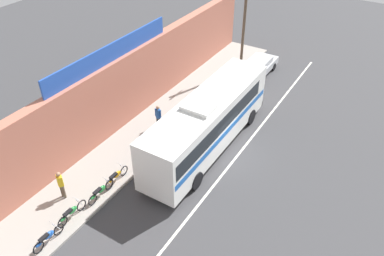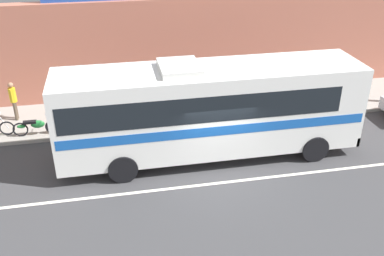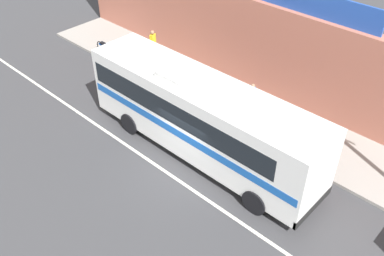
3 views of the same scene
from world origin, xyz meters
TOP-DOWN VIEW (x-y plane):
  - ground_plane at (0.00, 0.00)m, footprint 70.00×70.00m
  - sidewalk_slab at (0.00, 5.20)m, footprint 30.00×3.60m
  - storefront_facade at (0.00, 7.35)m, footprint 30.00×0.70m
  - road_center_stripe at (0.00, -0.80)m, footprint 30.00×0.14m
  - intercity_bus at (-0.17, 1.17)m, footprint 11.23×2.65m
  - motorcycle_green at (-8.67, 4.09)m, footprint 1.89×0.56m
  - motorcycle_red at (-6.82, 3.85)m, footprint 1.91×0.56m
  - motorcycle_orange at (-10.32, 3.91)m, footprint 1.83×0.56m
  - motorcycle_black at (-5.51, 3.90)m, footprint 1.86×0.56m
  - pedestrian_near_shop at (-7.85, 5.55)m, footprint 0.30×0.48m
  - pedestrian_by_curb at (-0.13, 4.86)m, footprint 0.30×0.48m

SIDE VIEW (x-z plane):
  - ground_plane at x=0.00m, z-range 0.00..0.00m
  - road_center_stripe at x=0.00m, z-range 0.00..0.01m
  - sidewalk_slab at x=0.00m, z-range 0.00..0.14m
  - motorcycle_green at x=-8.67m, z-range 0.09..1.04m
  - motorcycle_red at x=-6.82m, z-range 0.09..1.04m
  - motorcycle_orange at x=-10.32m, z-range 0.09..1.04m
  - motorcycle_black at x=-5.51m, z-range 0.09..1.04m
  - pedestrian_by_curb at x=-0.13m, z-range 0.28..2.00m
  - pedestrian_near_shop at x=-7.85m, z-range 0.29..2.04m
  - intercity_bus at x=-0.17m, z-range 0.17..3.96m
  - storefront_facade at x=0.00m, z-range 0.00..4.80m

